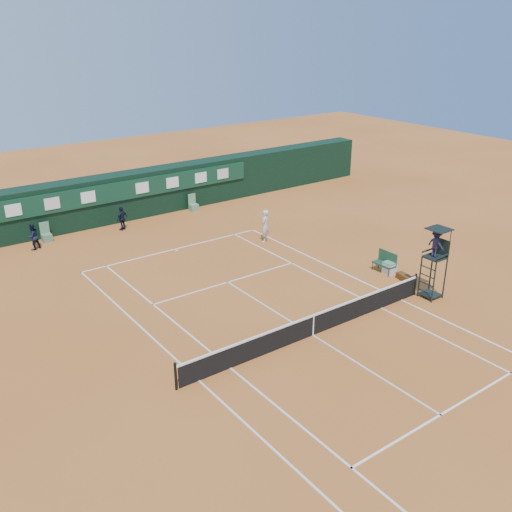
{
  "coord_description": "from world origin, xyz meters",
  "views": [
    {
      "loc": [
        -14.02,
        -15.26,
        12.1
      ],
      "look_at": [
        1.45,
        6.0,
        1.2
      ],
      "focal_mm": 40.0,
      "sensor_mm": 36.0,
      "label": 1
    }
  ],
  "objects": [
    {
      "name": "player_bench",
      "position": [
        7.33,
        2.69,
        0.6
      ],
      "size": [
        0.56,
        1.2,
        1.1
      ],
      "color": "#19402C",
      "rests_on": "ground"
    },
    {
      "name": "linesman_chair_right",
      "position": [
        4.5,
        17.48,
        0.32
      ],
      "size": [
        0.55,
        0.5,
        1.15
      ],
      "color": "#5E9064",
      "rests_on": "ground"
    },
    {
      "name": "ball_kid_right",
      "position": [
        -1.04,
        16.69,
        0.75
      ],
      "size": [
        0.95,
        0.71,
        1.5
      ],
      "primitive_type": "imported",
      "rotation": [
        0.0,
        0.0,
        3.59
      ],
      "color": "black",
      "rests_on": "ground"
    },
    {
      "name": "court_lines",
      "position": [
        0.0,
        0.0,
        0.01
      ],
      "size": [
        11.05,
        23.85,
        0.01
      ],
      "color": "white",
      "rests_on": "ground"
    },
    {
      "name": "umpire_chair",
      "position": [
        6.81,
        -0.59,
        2.46
      ],
      "size": [
        0.96,
        0.95,
        3.42
      ],
      "color": "black",
      "rests_on": "ground"
    },
    {
      "name": "tennis_bag",
      "position": [
        7.29,
        1.39,
        0.16
      ],
      "size": [
        0.52,
        0.91,
        0.32
      ],
      "primitive_type": "cube",
      "rotation": [
        0.0,
        0.0,
        -0.18
      ],
      "color": "black",
      "rests_on": "ground"
    },
    {
      "name": "tennis_ball",
      "position": [
        0.01,
        8.71,
        0.03
      ],
      "size": [
        0.06,
        0.06,
        0.06
      ],
      "primitive_type": "sphere",
      "color": "gold",
      "rests_on": "ground"
    },
    {
      "name": "player",
      "position": [
        4.91,
        9.89,
        0.97
      ],
      "size": [
        0.84,
        0.81,
        1.94
      ],
      "primitive_type": "imported",
      "rotation": [
        0.0,
        0.0,
        3.83
      ],
      "color": "silver",
      "rests_on": "ground"
    },
    {
      "name": "back_wall",
      "position": [
        0.0,
        18.74,
        1.51
      ],
      "size": [
        40.0,
        1.65,
        3.0
      ],
      "color": "black",
      "rests_on": "ground"
    },
    {
      "name": "linesman_chair_left",
      "position": [
        -5.5,
        17.48,
        0.32
      ],
      "size": [
        0.55,
        0.5,
        1.15
      ],
      "color": "#548160",
      "rests_on": "ground"
    },
    {
      "name": "cooler",
      "position": [
        7.32,
        2.38,
        0.33
      ],
      "size": [
        0.57,
        0.57,
        0.65
      ],
      "color": "silver",
      "rests_on": "ground"
    },
    {
      "name": "ground",
      "position": [
        0.0,
        0.0,
        0.0
      ],
      "size": [
        90.0,
        90.0,
        0.0
      ],
      "primitive_type": "plane",
      "color": "#C1692D",
      "rests_on": "ground"
    },
    {
      "name": "tennis_net",
      "position": [
        0.0,
        0.0,
        0.51
      ],
      "size": [
        12.9,
        0.1,
        1.1
      ],
      "color": "black",
      "rests_on": "ground"
    },
    {
      "name": "ball_kid_left",
      "position": [
        -6.48,
        16.59,
        0.79
      ],
      "size": [
        0.93,
        0.83,
        1.57
      ],
      "primitive_type": "imported",
      "rotation": [
        0.0,
        0.0,
        3.52
      ],
      "color": "black",
      "rests_on": "ground"
    }
  ]
}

